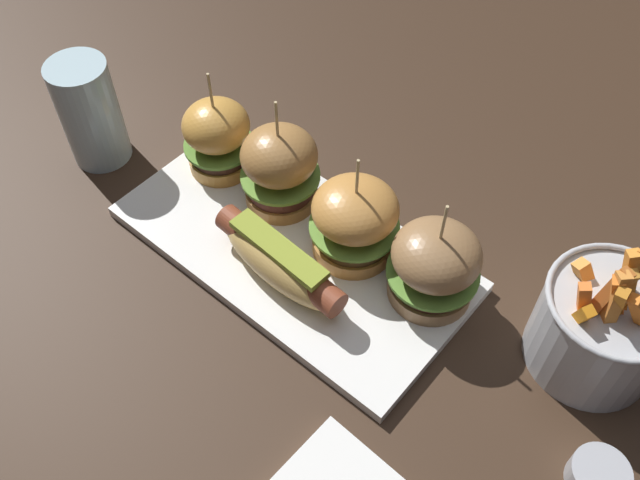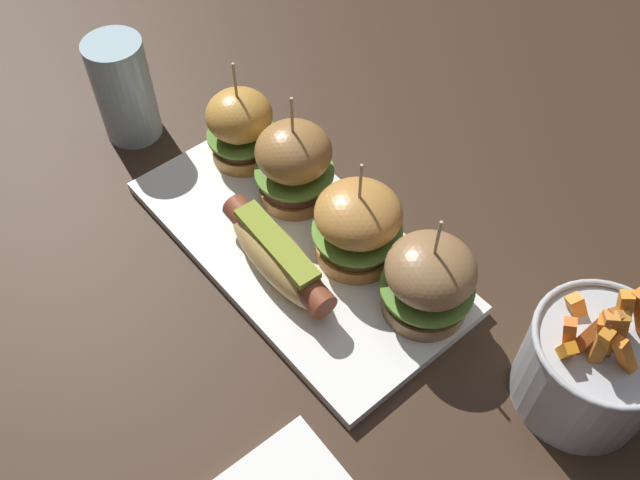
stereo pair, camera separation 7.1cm
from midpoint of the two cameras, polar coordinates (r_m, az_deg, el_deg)
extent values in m
plane|color=#382619|center=(0.77, 0.74, -0.88)|extent=(3.00, 3.00, 0.00)
cube|color=white|center=(0.77, 0.74, -0.57)|extent=(0.39, 0.20, 0.01)
ellipsoid|color=#DDB15F|center=(0.72, -0.71, -1.59)|extent=(0.16, 0.06, 0.05)
cylinder|color=brown|center=(0.71, -0.71, -1.31)|extent=(0.17, 0.04, 0.03)
cube|color=olive|center=(0.70, -0.73, -0.44)|extent=(0.12, 0.03, 0.01)
cylinder|color=gold|center=(0.85, -3.95, 7.32)|extent=(0.08, 0.08, 0.02)
cylinder|color=#42271B|center=(0.83, -4.01, 8.11)|extent=(0.07, 0.07, 0.01)
cylinder|color=#609338|center=(0.83, -4.05, 8.56)|extent=(0.08, 0.08, 0.00)
ellipsoid|color=gold|center=(0.81, -4.17, 10.10)|extent=(0.08, 0.08, 0.06)
cylinder|color=tan|center=(0.78, -4.35, 12.45)|extent=(0.00, 0.00, 0.06)
cylinder|color=#A6733D|center=(0.80, 0.48, 4.04)|extent=(0.08, 0.08, 0.02)
cylinder|color=#4F2925|center=(0.79, 0.49, 4.92)|extent=(0.08, 0.08, 0.02)
cylinder|color=#6B9E3D|center=(0.78, 0.49, 5.51)|extent=(0.09, 0.09, 0.00)
ellipsoid|color=#A6733D|center=(0.76, 0.51, 7.17)|extent=(0.09, 0.09, 0.06)
cylinder|color=tan|center=(0.72, 0.54, 9.67)|extent=(0.00, 0.00, 0.06)
cylinder|color=#C4853F|center=(0.75, 5.72, -0.73)|extent=(0.09, 0.09, 0.02)
cylinder|color=#50371B|center=(0.73, 5.83, 0.12)|extent=(0.08, 0.08, 0.02)
cylinder|color=#6B9E3D|center=(0.73, 5.90, 0.64)|extent=(0.10, 0.10, 0.00)
ellipsoid|color=#C4853F|center=(0.71, 6.08, 2.03)|extent=(0.09, 0.09, 0.05)
cylinder|color=tan|center=(0.68, 6.36, 4.23)|extent=(0.00, 0.00, 0.06)
cylinder|color=olive|center=(0.72, 11.43, -5.12)|extent=(0.09, 0.09, 0.02)
cylinder|color=#49251A|center=(0.71, 11.64, -4.40)|extent=(0.08, 0.08, 0.01)
cylinder|color=#609338|center=(0.70, 11.76, -3.98)|extent=(0.09, 0.09, 0.00)
ellipsoid|color=olive|center=(0.68, 12.15, -2.60)|extent=(0.09, 0.09, 0.05)
cylinder|color=tan|center=(0.64, 12.77, -0.43)|extent=(0.00, 0.00, 0.06)
cylinder|color=#B7BABF|center=(0.70, 24.17, -9.93)|extent=(0.13, 0.13, 0.10)
torus|color=#B7BABF|center=(0.66, 25.62, -7.78)|extent=(0.13, 0.13, 0.01)
cube|color=orange|center=(0.66, 25.05, -7.10)|extent=(0.03, 0.02, 0.08)
cube|color=orange|center=(0.65, 22.24, -9.00)|extent=(0.03, 0.03, 0.06)
cube|color=orange|center=(0.66, 25.66, -8.06)|extent=(0.03, 0.02, 0.08)
cube|color=orange|center=(0.65, 25.47, -8.26)|extent=(0.02, 0.04, 0.08)
cube|color=orange|center=(0.68, 23.53, -6.28)|extent=(0.04, 0.02, 0.06)
cube|color=orange|center=(0.65, 27.07, -9.46)|extent=(0.04, 0.04, 0.08)
cube|color=orange|center=(0.65, 25.45, -8.13)|extent=(0.03, 0.03, 0.09)
cube|color=orange|center=(0.65, 22.85, -8.46)|extent=(0.03, 0.02, 0.07)
cube|color=orange|center=(0.64, 24.81, -8.61)|extent=(0.03, 0.03, 0.09)
cube|color=#C96727|center=(0.64, 23.97, -8.00)|extent=(0.03, 0.04, 0.09)
cube|color=orange|center=(0.67, 26.40, -6.77)|extent=(0.03, 0.02, 0.09)
cylinder|color=silver|center=(0.88, -13.65, 11.84)|extent=(0.07, 0.07, 0.13)
camera|label=1|loc=(0.04, -87.13, 3.65)|focal=38.77mm
camera|label=2|loc=(0.04, 92.87, -3.65)|focal=38.77mm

